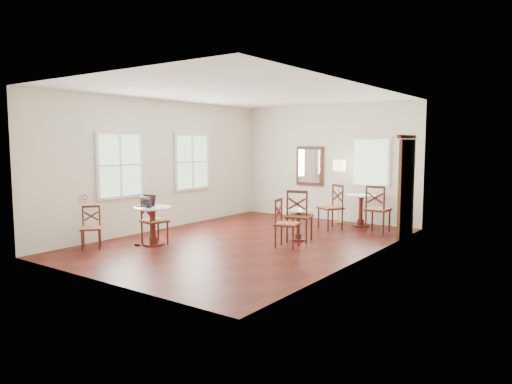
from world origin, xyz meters
TOP-DOWN VIEW (x-y plane):
  - ground at (0.00, 0.00)m, footprint 7.00×7.00m
  - room_shell at (-0.06, 0.27)m, footprint 5.02×7.02m
  - cafe_table_near at (-1.30, -1.37)m, footprint 0.73×0.73m
  - cafe_table_mid at (0.78, 0.72)m, footprint 0.61×0.61m
  - cafe_table_back at (1.17, 3.03)m, footprint 0.73×0.73m
  - chair_near_a at (-1.35, -1.32)m, footprint 0.54×0.54m
  - chair_near_b at (-2.05, -2.26)m, footprint 0.53×0.53m
  - chair_mid_a at (0.85, 0.64)m, footprint 0.60×0.60m
  - chair_mid_b at (0.92, 0.01)m, footprint 0.52×0.52m
  - chair_back_a at (1.80, 2.50)m, footprint 0.51×0.51m
  - chair_back_b at (0.76, 2.27)m, footprint 0.66×0.66m
  - floor_lamp at (0.51, 3.15)m, footprint 0.31×0.31m
  - laptop at (-1.49, -1.35)m, footprint 0.35×0.31m
  - mouse at (-1.28, -1.47)m, footprint 0.11×0.08m
  - navy_mug at (-1.28, -1.50)m, footprint 0.13×0.09m
  - water_glass at (-1.34, -1.44)m, footprint 0.06×0.06m
  - power_adapter at (-1.52, -1.60)m, footprint 0.09×0.06m

SIDE VIEW (x-z plane):
  - ground at x=0.00m, z-range 0.00..0.00m
  - power_adapter at x=-1.52m, z-range 0.00..0.04m
  - cafe_table_mid at x=0.78m, z-range 0.08..0.73m
  - chair_near_b at x=-2.05m, z-range 0.00..0.82m
  - chair_mid_b at x=0.92m, z-range 0.00..0.94m
  - cafe_table_near at x=-1.30m, z-range 0.09..0.86m
  - cafe_table_back at x=1.17m, z-range 0.09..0.86m
  - chair_near_a at x=-1.35m, z-range 0.00..0.97m
  - chair_back_b at x=0.76m, z-range 0.00..1.05m
  - chair_mid_a at x=0.85m, z-range 0.00..1.07m
  - chair_back_a at x=1.80m, z-range 0.00..1.08m
  - mouse at x=-1.28m, z-range 0.77..0.81m
  - water_glass at x=-1.34m, z-range 0.77..0.86m
  - navy_mug at x=-1.28m, z-range 0.77..0.87m
  - laptop at x=-1.49m, z-range 0.71..0.93m
  - floor_lamp at x=0.51m, z-range 0.55..2.14m
  - room_shell at x=-0.06m, z-range 0.38..3.39m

